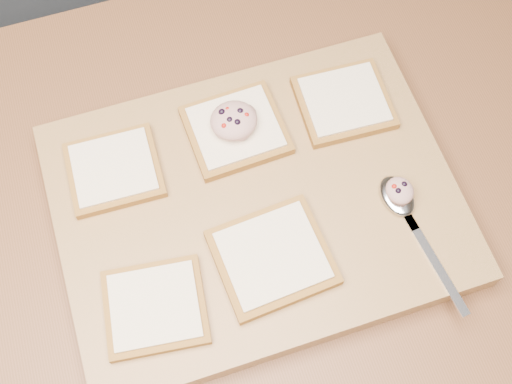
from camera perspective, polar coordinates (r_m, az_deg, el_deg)
ground at (r=1.68m, az=-1.09°, el=-14.03°), size 4.00×4.00×0.00m
island_counter at (r=1.24m, az=-1.46°, el=-10.38°), size 2.00×0.80×0.90m
cutting_board at (r=0.80m, az=0.00°, el=-1.12°), size 0.49×0.37×0.04m
bread_far_left at (r=0.81m, az=-12.51°, el=1.96°), size 0.11×0.11×0.02m
bread_far_center at (r=0.82m, az=-1.82°, el=5.57°), size 0.12×0.11×0.02m
bread_far_right at (r=0.85m, az=7.81°, el=7.93°), size 0.12×0.11×0.02m
bread_near_left at (r=0.74m, az=-8.96°, el=-10.07°), size 0.12×0.12×0.02m
bread_near_center at (r=0.75m, az=1.47°, el=-5.81°), size 0.14×0.13×0.02m
tuna_salad_dollop at (r=0.80m, az=-2.00°, el=6.39°), size 0.06×0.06×0.03m
spoon at (r=0.79m, az=12.90°, el=-1.19°), size 0.05×0.19×0.01m
spoon_salad at (r=0.78m, az=12.65°, el=0.13°), size 0.03×0.04×0.02m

